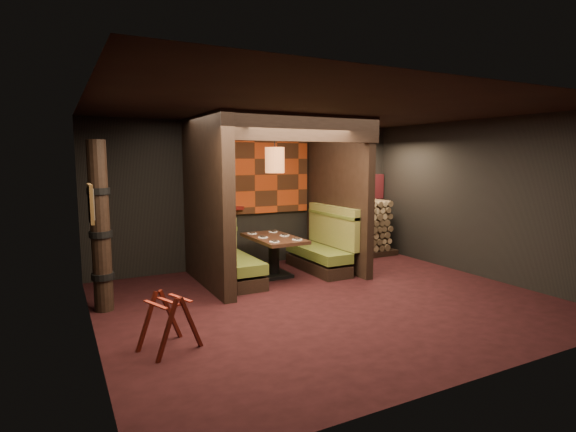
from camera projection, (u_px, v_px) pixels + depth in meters
The scene contains 23 objects.
floor at pixel (328, 301), 6.82m from camera, with size 6.50×5.50×0.02m, color black.
ceiling at pixel (330, 108), 6.45m from camera, with size 6.50×5.50×0.02m, color black.
wall_back at pixel (255, 194), 9.06m from camera, with size 6.50×0.02×2.85m, color black.
wall_front at pixel (488, 236), 4.21m from camera, with size 6.50×0.02×2.85m, color black.
wall_left at pixel (88, 222), 5.14m from camera, with size 0.02×5.50×2.85m, color black.
wall_right at pixel (480, 198), 8.13m from camera, with size 0.02×5.50×2.85m, color black.
partition_left at pixel (206, 202), 7.47m from camera, with size 0.20×2.20×2.85m, color black.
partition_right at pixel (338, 196), 8.73m from camera, with size 0.15×2.10×2.85m, color black.
header_beam at pixel (304, 128), 7.09m from camera, with size 2.85×0.18×0.44m, color black.
tapa_back_panel at pixel (254, 175), 8.96m from camera, with size 2.40×0.06×1.55m, color #9B3311.
tapa_side_panel at pixel (210, 176), 7.62m from camera, with size 0.04×1.85×1.45m, color #9B3311.
lacquer_shelf at pixel (229, 208), 8.72m from camera, with size 0.60×0.12×0.07m, color #54100D.
booth_bench_left at pixel (230, 260), 7.78m from camera, with size 0.68×1.60×1.14m.
booth_bench_right at pixel (322, 250), 8.64m from camera, with size 0.68×1.60×1.14m.
dining_table at pixel (274, 249), 8.16m from camera, with size 0.77×1.40×0.74m.
place_settings at pixel (274, 236), 8.13m from camera, with size 0.62×1.14×0.03m.
pendant_lamp at pixel (275, 160), 7.91m from camera, with size 0.34×0.34×0.96m.
framed_picture at pixel (91, 204), 5.22m from camera, with size 0.05×0.36×0.46m.
luggage_rack at pixel (169, 320), 5.04m from camera, with size 0.75×0.64×0.69m.
totem_column at pixel (100, 228), 6.23m from camera, with size 0.31×0.31×2.40m.
firewood_stack at pixel (358, 229), 9.85m from camera, with size 1.73×0.70×1.22m.
mosaic_header at pixel (350, 187), 10.03m from camera, with size 1.83×0.10×0.56m, color maroon.
bay_front_post at pixel (334, 195), 9.00m from camera, with size 0.08×0.08×2.85m, color black.
Camera 1 is at (-3.58, -5.57, 2.14)m, focal length 28.00 mm.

